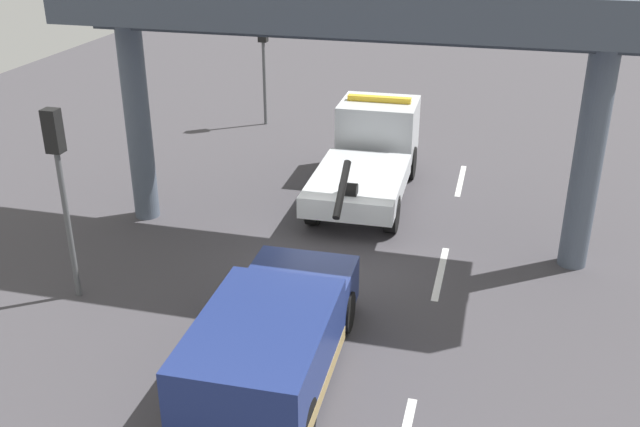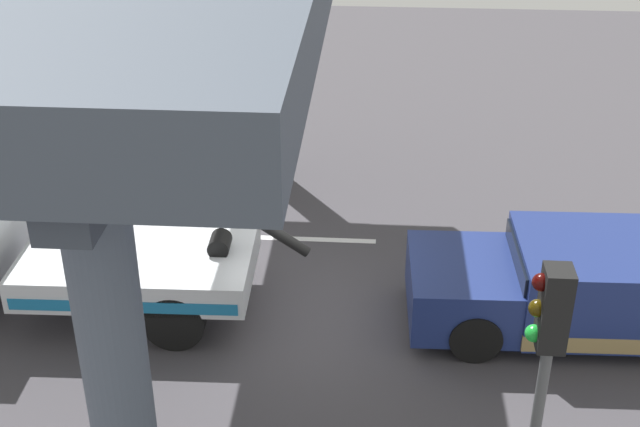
% 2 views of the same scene
% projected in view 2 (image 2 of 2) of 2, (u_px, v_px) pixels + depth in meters
% --- Properties ---
extents(ground_plane, '(60.00, 40.00, 0.10)m').
position_uv_depth(ground_plane, '(298.00, 317.00, 14.76)').
color(ground_plane, '#423F44').
extents(lane_stripe_west, '(2.60, 0.16, 0.01)m').
position_uv_depth(lane_stripe_west, '(619.00, 250.00, 16.63)').
color(lane_stripe_west, silver).
rests_on(lane_stripe_west, ground).
extents(lane_stripe_mid, '(2.60, 0.16, 0.01)m').
position_uv_depth(lane_stripe_mid, '(310.00, 239.00, 16.99)').
color(lane_stripe_mid, silver).
rests_on(lane_stripe_mid, ground).
extents(lane_stripe_east, '(2.60, 0.16, 0.01)m').
position_uv_depth(lane_stripe_east, '(14.00, 229.00, 17.35)').
color(lane_stripe_east, silver).
rests_on(lane_stripe_east, ground).
extents(tow_truck_white, '(7.28, 2.52, 2.46)m').
position_uv_depth(tow_truck_white, '(24.00, 245.00, 14.43)').
color(tow_truck_white, silver).
rests_on(tow_truck_white, ground).
extents(towed_van_green, '(5.24, 2.31, 1.58)m').
position_uv_depth(towed_van_green, '(585.00, 287.00, 14.08)').
color(towed_van_green, navy).
rests_on(towed_van_green, ground).
extents(traffic_light_near, '(0.39, 0.32, 4.24)m').
position_uv_depth(traffic_light_near, '(543.00, 366.00, 8.65)').
color(traffic_light_near, '#515456').
rests_on(traffic_light_near, ground).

